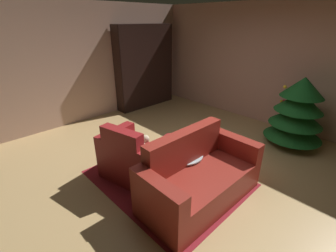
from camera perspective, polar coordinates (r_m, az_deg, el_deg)
ground_plane at (r=4.09m, az=4.84°, el=-9.52°), size 7.51×7.51×0.00m
wall_back at (r=5.87m, az=24.09°, el=13.19°), size 6.38×0.06×2.67m
wall_left at (r=6.02m, az=-18.54°, el=14.26°), size 0.06×5.60×2.67m
area_rug at (r=3.79m, az=-0.11°, el=-12.53°), size 2.22×1.82×0.01m
bookshelf_unit at (r=6.72m, az=-4.76°, el=13.87°), size 0.35×1.75×2.18m
armchair_red at (r=3.68m, az=-7.93°, el=-7.84°), size 1.14×0.93×0.92m
couch_red at (r=3.28m, az=7.40°, el=-12.48°), size 0.85×1.72×0.93m
coffee_table at (r=3.55m, az=3.42°, el=-7.34°), size 0.63×0.63×0.47m
book_stack_on_table at (r=3.54m, az=3.92°, el=-5.89°), size 0.20×0.18×0.06m
bottle_on_table at (r=3.61m, az=2.16°, el=-4.12°), size 0.07×0.07×0.23m
decorated_tree at (r=5.08m, az=28.97°, el=2.97°), size 1.06×1.06×1.36m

